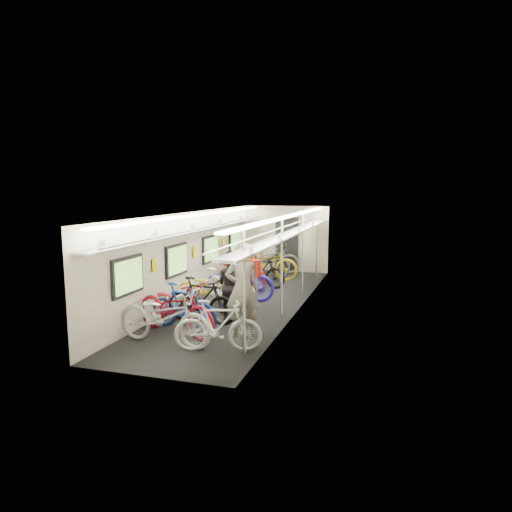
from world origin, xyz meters
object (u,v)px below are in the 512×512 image
Objects in this scene: passenger_mid at (232,285)px; bicycle_0 at (164,317)px; bicycle_1 at (183,307)px; passenger_near at (243,289)px; backpack at (254,268)px.

bicycle_0 is at bearing 95.45° from passenger_mid.
bicycle_1 is at bearing 78.09° from passenger_mid.
bicycle_1 is 1.44m from passenger_near.
backpack is (1.29, 1.75, 0.72)m from bicycle_0.
passenger_near is 5.15× the size of backpack.
bicycle_1 is 1.75m from backpack.
passenger_mid is at bearing -26.33° from bicycle_1.
bicycle_1 is 0.86× the size of passenger_near.
backpack is (0.01, 0.79, 0.30)m from passenger_near.
backpack reaches higher than bicycle_1.
bicycle_1 is at bearing 12.52° from bicycle_0.
passenger_near reaches higher than backpack.
passenger_mid is at bearing -10.19° from bicycle_0.
passenger_mid is (0.74, 1.03, 0.30)m from bicycle_1.
passenger_near is (1.28, 0.96, 0.42)m from bicycle_0.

